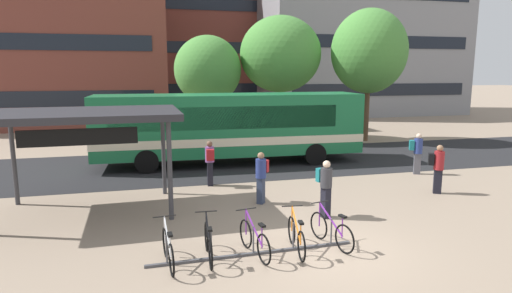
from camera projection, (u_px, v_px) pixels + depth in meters
ground at (328, 250)px, 10.37m from camera, size 200.00×200.00×0.00m
bus_lane_asphalt at (240, 163)px, 20.15m from camera, size 80.00×7.20×0.01m
city_bus at (231, 125)px, 19.75m from camera, size 12.10×2.94×3.20m
bike_rack at (253, 251)px, 10.07m from camera, size 4.96×0.24×0.70m
parked_bicycle_white_0 at (168, 249)px, 9.45m from camera, size 0.52×1.72×0.99m
parked_bicycle_black_1 at (208, 244)px, 9.77m from camera, size 0.52×1.72×0.99m
parked_bicycle_purple_2 at (254, 240)px, 9.98m from camera, size 0.52×1.70×0.99m
parked_bicycle_orange_3 at (296, 237)px, 10.18m from camera, size 0.52×1.72×0.99m
parked_bicycle_purple_4 at (331, 231)px, 10.55m from camera, size 0.60×1.68×0.99m
transit_shelter at (84, 118)px, 12.66m from camera, size 5.54×3.70×3.08m
commuter_teal_pack_0 at (325, 185)px, 12.51m from camera, size 0.41×0.57×1.71m
commuter_red_pack_1 at (261, 174)px, 13.87m from camera, size 0.56×0.60×1.69m
commuter_red_pack_2 at (210, 160)px, 15.99m from camera, size 0.36×0.54×1.69m
commuter_teal_pack_3 at (417, 151)px, 17.83m from camera, size 0.60×0.50×1.71m
commuter_black_pack_4 at (438, 166)px, 14.99m from camera, size 0.61×0.53×1.72m
street_tree_0 at (208, 70)px, 25.53m from camera, size 3.96×3.96×6.31m
street_tree_1 at (369, 51)px, 25.60m from camera, size 4.49×4.49×7.87m
street_tree_2 at (280, 54)px, 26.20m from camera, size 4.92×4.92×7.54m
building_left_wing at (53, 27)px, 34.81m from camera, size 17.32×12.60×15.43m
building_right_wing at (358, 28)px, 42.99m from camera, size 19.44×10.22×16.95m
building_centre_block at (201, 36)px, 48.27m from camera, size 15.95×13.10×16.25m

